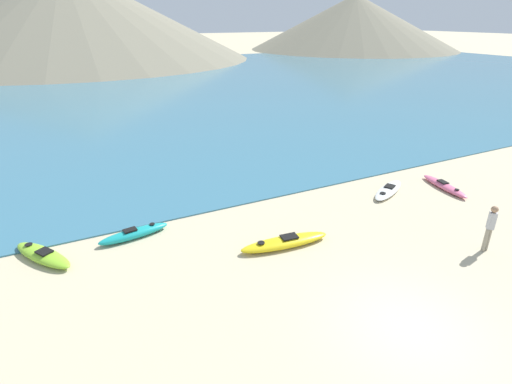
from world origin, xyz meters
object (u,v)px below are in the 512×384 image
kayak_on_sand_4 (43,255)px  kayak_on_sand_0 (134,233)px  kayak_on_sand_2 (285,242)px  kayak_on_sand_3 (444,186)px  person_near_foreground (490,226)px  kayak_on_sand_1 (388,190)px

kayak_on_sand_4 → kayak_on_sand_0: bearing=1.2°
kayak_on_sand_2 → kayak_on_sand_3: 9.67m
kayak_on_sand_2 → kayak_on_sand_3: bearing=6.2°
kayak_on_sand_3 → kayak_on_sand_4: kayak_on_sand_4 is taller
kayak_on_sand_4 → person_near_foreground: person_near_foreground is taller
kayak_on_sand_2 → person_near_foreground: (6.21, -3.49, 0.83)m
kayak_on_sand_0 → person_near_foreground: person_near_foreground is taller
kayak_on_sand_3 → kayak_on_sand_1: bearing=161.9°
person_near_foreground → kayak_on_sand_0: bearing=148.9°
kayak_on_sand_4 → kayak_on_sand_1: bearing=-4.4°
kayak_on_sand_1 → kayak_on_sand_2: (-6.88, -1.93, 0.05)m
kayak_on_sand_2 → kayak_on_sand_3: size_ratio=1.15×
kayak_on_sand_2 → kayak_on_sand_1: bearing=15.7°
kayak_on_sand_4 → person_near_foreground: 15.52m
person_near_foreground → kayak_on_sand_2: bearing=150.7°
kayak_on_sand_0 → kayak_on_sand_1: (11.62, -1.19, -0.05)m
kayak_on_sand_0 → kayak_on_sand_3: bearing=-8.2°
kayak_on_sand_4 → kayak_on_sand_3: bearing=-6.6°
kayak_on_sand_1 → kayak_on_sand_2: size_ratio=0.85×
kayak_on_sand_1 → kayak_on_sand_2: kayak_on_sand_2 is taller
kayak_on_sand_0 → kayak_on_sand_1: 11.68m
kayak_on_sand_3 → kayak_on_sand_2: bearing=-173.8°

